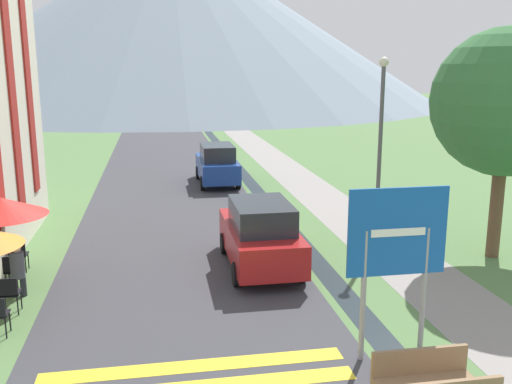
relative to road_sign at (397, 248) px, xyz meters
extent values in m
plane|color=#517542|center=(-1.10, 16.01, -2.12)|extent=(160.00, 160.00, 0.00)
cube|color=#38383D|center=(-3.60, 26.01, -2.12)|extent=(6.40, 60.00, 0.01)
cube|color=gray|center=(2.50, 26.01, -2.12)|extent=(2.20, 60.00, 0.01)
cube|color=black|center=(0.10, 26.01, -2.12)|extent=(0.60, 60.00, 0.00)
cube|color=yellow|center=(-3.60, 0.29, -2.12)|extent=(5.44, 0.44, 0.01)
cone|color=gray|center=(-1.35, 74.04, 9.48)|extent=(73.34, 73.34, 23.20)
cube|color=maroon|center=(-8.04, 8.01, 2.91)|extent=(0.06, 0.70, 7.55)
cube|color=maroon|center=(-8.04, 10.25, 2.91)|extent=(0.06, 0.70, 7.55)
cylinder|color=gray|center=(-0.58, 0.02, -0.89)|extent=(0.10, 0.10, 2.46)
cylinder|color=gray|center=(0.58, 0.02, -0.89)|extent=(0.10, 0.10, 2.46)
cube|color=#1451AD|center=(0.00, 0.00, 0.29)|extent=(1.84, 0.05, 1.60)
cube|color=white|center=(0.00, -0.03, 0.29)|extent=(1.01, 0.02, 0.14)
cube|color=#846647|center=(0.10, -0.94, -1.70)|extent=(1.70, 0.08, 0.45)
cube|color=#A31919|center=(-1.50, 5.21, -1.40)|extent=(1.71, 4.07, 0.84)
cube|color=#23282D|center=(-1.50, 5.01, -0.64)|extent=(1.45, 2.24, 0.68)
cylinder|color=black|center=(-2.32, 6.47, -1.82)|extent=(0.18, 0.60, 0.60)
cylinder|color=black|center=(-0.69, 6.47, -1.82)|extent=(0.18, 0.60, 0.60)
cylinder|color=black|center=(-2.32, 3.95, -1.82)|extent=(0.18, 0.60, 0.60)
cylinder|color=black|center=(-0.69, 3.95, -1.82)|extent=(0.18, 0.60, 0.60)
cube|color=navy|center=(-1.43, 16.40, -1.40)|extent=(1.64, 4.14, 0.84)
cube|color=#23282D|center=(-1.43, 16.19, -0.64)|extent=(1.39, 2.28, 0.68)
cylinder|color=black|center=(-2.21, 17.68, -1.82)|extent=(0.18, 0.60, 0.60)
cylinder|color=black|center=(-0.65, 17.68, -1.82)|extent=(0.18, 0.60, 0.60)
cylinder|color=black|center=(-2.21, 15.11, -1.82)|extent=(0.18, 0.60, 0.60)
cylinder|color=black|center=(-0.65, 15.11, -1.82)|extent=(0.18, 0.60, 0.60)
cylinder|color=black|center=(-7.19, 2.36, -1.90)|extent=(0.03, 0.03, 0.45)
cylinder|color=black|center=(-7.19, 2.02, -1.90)|extent=(0.03, 0.03, 0.45)
cube|color=black|center=(-7.63, 4.77, -1.67)|extent=(0.40, 0.40, 0.04)
cube|color=black|center=(-7.63, 4.59, -1.47)|extent=(0.40, 0.04, 0.40)
cylinder|color=black|center=(-7.80, 4.94, -1.90)|extent=(0.03, 0.03, 0.45)
cylinder|color=black|center=(-7.46, 4.94, -1.90)|extent=(0.03, 0.03, 0.45)
cylinder|color=black|center=(-7.80, 4.60, -1.90)|extent=(0.03, 0.03, 0.45)
cylinder|color=black|center=(-7.46, 4.60, -1.90)|extent=(0.03, 0.03, 0.45)
cube|color=black|center=(-7.38, 3.28, -1.67)|extent=(0.40, 0.40, 0.04)
cube|color=black|center=(-7.38, 3.10, -1.47)|extent=(0.40, 0.04, 0.40)
cylinder|color=black|center=(-7.55, 3.45, -1.90)|extent=(0.03, 0.03, 0.45)
cylinder|color=black|center=(-7.21, 3.45, -1.90)|extent=(0.03, 0.03, 0.45)
cylinder|color=black|center=(-7.55, 3.11, -1.90)|extent=(0.03, 0.03, 0.45)
cylinder|color=black|center=(-7.21, 3.11, -1.90)|extent=(0.03, 0.03, 0.45)
cube|color=black|center=(-7.76, 5.98, -1.67)|extent=(0.40, 0.40, 0.04)
cube|color=black|center=(-7.76, 5.80, -1.47)|extent=(0.40, 0.04, 0.40)
cylinder|color=black|center=(-7.93, 6.15, -1.90)|extent=(0.03, 0.03, 0.45)
cylinder|color=black|center=(-7.59, 6.15, -1.90)|extent=(0.03, 0.03, 0.45)
cylinder|color=black|center=(-7.93, 5.81, -1.90)|extent=(0.03, 0.03, 0.45)
cylinder|color=black|center=(-7.59, 5.81, -1.90)|extent=(0.03, 0.03, 0.45)
cube|color=black|center=(-7.95, 6.17, -1.67)|extent=(0.40, 0.40, 0.04)
cube|color=black|center=(-7.95, 5.99, -1.47)|extent=(0.40, 0.04, 0.40)
cylinder|color=black|center=(-8.12, 6.34, -1.90)|extent=(0.03, 0.03, 0.45)
cylinder|color=black|center=(-7.78, 6.34, -1.90)|extent=(0.03, 0.03, 0.45)
cylinder|color=black|center=(-8.12, 6.00, -1.90)|extent=(0.03, 0.03, 0.45)
cylinder|color=black|center=(-7.78, 6.00, -1.90)|extent=(0.03, 0.03, 0.45)
cylinder|color=#B7B2A8|center=(-7.84, 5.02, -1.08)|extent=(0.06, 0.06, 2.08)
cone|color=red|center=(-7.84, 5.02, -0.14)|extent=(2.15, 2.15, 0.44)
cylinder|color=#282833|center=(-7.49, 4.21, -1.89)|extent=(0.14, 0.14, 0.46)
cylinder|color=#282833|center=(-7.31, 4.21, -1.89)|extent=(0.14, 0.14, 0.46)
cylinder|color=#4C4C56|center=(-7.40, 4.21, -1.36)|extent=(0.32, 0.32, 0.61)
sphere|color=tan|center=(-7.40, 4.21, -0.95)|extent=(0.22, 0.22, 0.22)
cylinder|color=#515156|center=(2.34, 6.66, 0.51)|extent=(0.12, 0.12, 5.26)
sphere|color=silver|center=(2.34, 6.66, 3.26)|extent=(0.28, 0.28, 0.28)
cylinder|color=brown|center=(5.13, 4.91, -0.81)|extent=(0.36, 0.36, 2.63)
sphere|color=#336B38|center=(5.13, 4.91, 2.20)|extent=(3.99, 3.99, 3.99)
camera|label=1|loc=(-4.14, -9.06, 3.15)|focal=40.00mm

